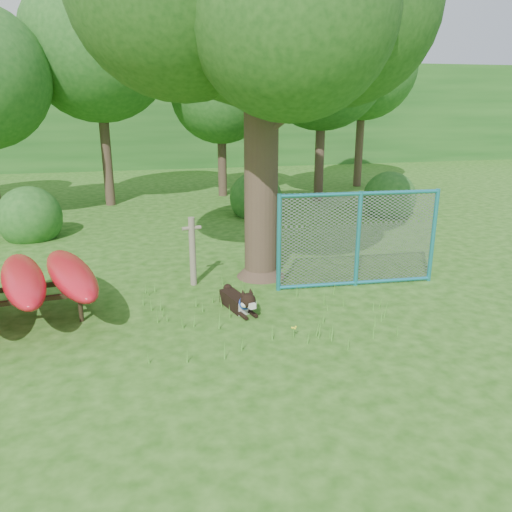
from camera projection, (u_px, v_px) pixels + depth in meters
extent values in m
plane|color=#1F5010|center=(260.00, 333.00, 8.54)|extent=(80.00, 80.00, 0.00)
cylinder|color=#3C2C21|center=(261.00, 149.00, 10.46)|extent=(0.90, 0.90, 5.67)
cone|color=#3C2C21|center=(261.00, 264.00, 11.22)|extent=(1.34, 1.34, 0.57)
sphere|color=#1A4614|center=(340.00, 5.00, 10.20)|extent=(4.08, 4.08, 4.08)
sphere|color=#1A4614|center=(292.00, 13.00, 8.43)|extent=(3.63, 3.63, 3.63)
cylinder|color=#3C2C21|center=(295.00, 110.00, 10.20)|extent=(1.61, 0.32, 1.21)
cylinder|color=#3C2C21|center=(234.00, 87.00, 10.33)|extent=(1.06, 1.08, 1.16)
cylinder|color=#706454|center=(193.00, 252.00, 10.57)|extent=(0.16, 0.16, 1.49)
cylinder|color=#706454|center=(192.00, 228.00, 10.41)|extent=(0.41, 0.14, 0.08)
cylinder|color=black|center=(81.00, 308.00, 8.92)|extent=(0.09, 0.09, 0.50)
cylinder|color=black|center=(79.00, 295.00, 9.55)|extent=(0.09, 0.09, 0.50)
cube|color=black|center=(2.00, 290.00, 9.03)|extent=(2.98, 0.48, 0.08)
ellipsoid|color=red|center=(23.00, 279.00, 8.77)|extent=(1.48, 3.07, 0.48)
ellipsoid|color=red|center=(71.00, 274.00, 9.04)|extent=(1.57, 3.06, 0.48)
cube|color=black|center=(235.00, 301.00, 9.55)|extent=(0.49, 0.83, 0.27)
cube|color=silver|center=(243.00, 308.00, 9.28)|extent=(0.28, 0.22, 0.24)
sphere|color=black|center=(248.00, 301.00, 9.05)|extent=(0.29, 0.29, 0.29)
cube|color=silver|center=(251.00, 305.00, 8.95)|extent=(0.15, 0.18, 0.10)
sphere|color=silver|center=(244.00, 304.00, 9.00)|extent=(0.13, 0.13, 0.13)
sphere|color=silver|center=(253.00, 302.00, 9.08)|extent=(0.13, 0.13, 0.13)
cone|color=black|center=(243.00, 293.00, 9.00)|extent=(0.11, 0.13, 0.14)
cone|color=black|center=(251.00, 291.00, 9.07)|extent=(0.14, 0.15, 0.14)
cylinder|color=black|center=(242.00, 315.00, 9.11)|extent=(0.17, 0.34, 0.08)
cylinder|color=black|center=(252.00, 313.00, 9.20)|extent=(0.17, 0.34, 0.08)
sphere|color=black|center=(228.00, 288.00, 9.90)|extent=(0.18, 0.18, 0.18)
torus|color=blue|center=(246.00, 302.00, 9.14)|extent=(0.29, 0.15, 0.28)
cylinder|color=teal|center=(279.00, 243.00, 10.16)|extent=(0.10, 0.10, 2.04)
cylinder|color=teal|center=(358.00, 240.00, 10.44)|extent=(0.10, 0.10, 2.04)
cylinder|color=teal|center=(433.00, 236.00, 10.73)|extent=(0.10, 0.10, 2.04)
cylinder|color=teal|center=(361.00, 193.00, 10.15)|extent=(3.40, 0.26, 0.08)
cylinder|color=teal|center=(355.00, 283.00, 10.73)|extent=(3.40, 0.26, 0.08)
plane|color=gray|center=(358.00, 240.00, 10.44)|extent=(3.40, 0.18, 3.40)
cylinder|color=#4E9230|center=(294.00, 333.00, 8.35)|extent=(0.02, 0.02, 0.18)
sphere|color=#FBF527|center=(294.00, 328.00, 8.32)|extent=(0.03, 0.03, 0.03)
sphere|color=#FBF527|center=(296.00, 327.00, 8.34)|extent=(0.03, 0.03, 0.03)
sphere|color=#FBF527|center=(292.00, 328.00, 8.35)|extent=(0.03, 0.03, 0.03)
sphere|color=#FBF527|center=(295.00, 329.00, 8.30)|extent=(0.03, 0.03, 0.03)
sphere|color=#FBF527|center=(293.00, 328.00, 8.30)|extent=(0.03, 0.03, 0.03)
cylinder|color=#3C2C21|center=(105.00, 134.00, 18.28)|extent=(0.36, 0.36, 5.25)
sphere|color=#1E541B|center=(97.00, 46.00, 17.39)|extent=(5.20, 5.20, 5.20)
cylinder|color=#3C2C21|center=(222.00, 149.00, 20.39)|extent=(0.36, 0.36, 3.85)
sphere|color=#1E541B|center=(221.00, 92.00, 19.73)|extent=(4.00, 4.00, 4.00)
cylinder|color=#3C2C21|center=(320.00, 140.00, 19.15)|extent=(0.36, 0.36, 4.76)
sphere|color=#1E541B|center=(323.00, 64.00, 18.34)|extent=(4.80, 4.80, 4.80)
cylinder|color=#3C2C21|center=(360.00, 132.00, 22.56)|extent=(0.36, 0.36, 4.90)
sphere|color=#1E541B|center=(364.00, 66.00, 21.73)|extent=(4.60, 4.60, 4.60)
sphere|color=#1E541B|center=(32.00, 238.00, 14.44)|extent=(1.80, 1.80, 1.80)
sphere|color=#1E541B|center=(388.00, 215.00, 17.39)|extent=(1.80, 1.80, 1.80)
sphere|color=#1E541B|center=(256.00, 215.00, 17.35)|extent=(1.80, 1.80, 1.80)
cube|color=#1E541B|center=(164.00, 113.00, 33.70)|extent=(80.00, 12.00, 6.00)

